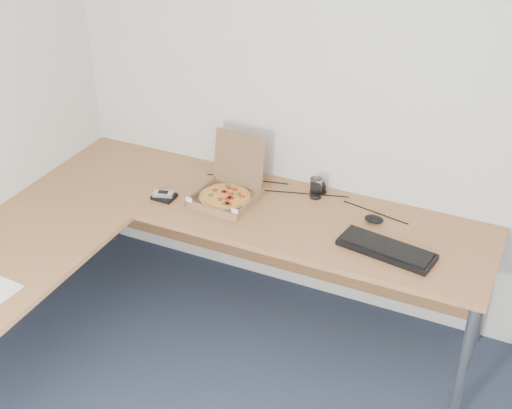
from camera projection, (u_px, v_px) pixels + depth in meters
The scene contains 10 objects.
room_shell at pixel (214, 313), 2.17m from camera, with size 3.50×3.50×2.50m, color silver, non-canonical shape.
desk at pixel (163, 237), 3.50m from camera, with size 2.50×2.20×0.73m.
pizza_box at pixel (226, 193), 3.74m from camera, with size 0.31×0.36×0.32m.
drinking_glass at pixel (316, 188), 3.75m from camera, with size 0.07×0.07×0.12m, color white.
keyboard at pixel (386, 250), 3.33m from camera, with size 0.47×0.17×0.03m, color black.
mouse at pixel (374, 219), 3.56m from camera, with size 0.10×0.07×0.04m, color black.
wallet at pixel (164, 197), 3.77m from camera, with size 0.12×0.10×0.02m, color black.
phone at pixel (163, 194), 3.75m from camera, with size 0.11×0.06×0.02m, color #B2B5BA.
dome_speaker at pixel (319, 186), 3.81m from camera, with size 0.09×0.09×0.08m, color black.
cable_bundle at pixel (301, 193), 3.81m from camera, with size 0.57×0.04×0.01m, color black, non-canonical shape.
Camera 1 is at (0.82, -1.46, 2.67)m, focal length 48.84 mm.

